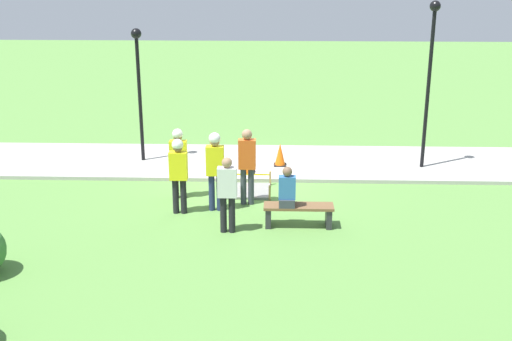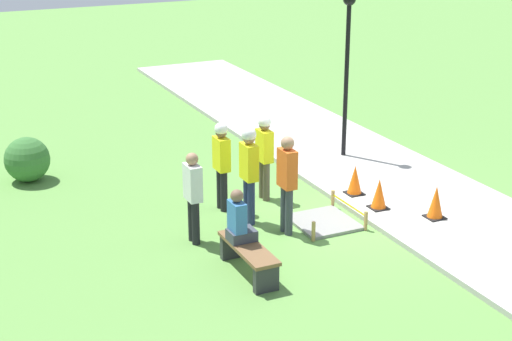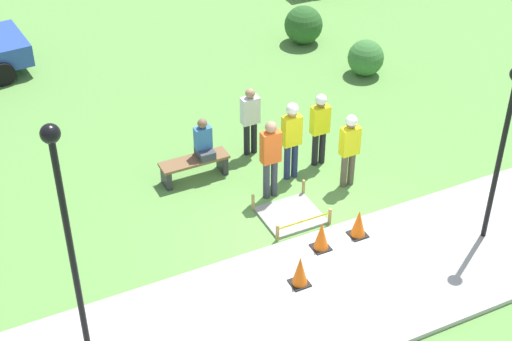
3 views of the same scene
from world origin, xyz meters
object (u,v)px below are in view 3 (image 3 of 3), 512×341
Objects in this scene: park_bench at (194,165)px; worker_supervisor at (350,145)px; traffic_cone_near_patch at (300,271)px; lamppost_far at (65,219)px; worker_assistant at (320,123)px; worker_trainee at (292,134)px; bystander_in_orange_shirt at (271,155)px; person_seated_on_bench at (204,142)px; traffic_cone_far_patch at (321,236)px; lamppost_near at (506,130)px; traffic_cone_sidewalk_edge at (359,223)px; bystander_in_gray_shirt at (250,118)px.

worker_supervisor is at bearing -30.26° from park_bench.
lamppost_far reaches higher than traffic_cone_near_patch.
worker_trainee reaches higher than worker_assistant.
bystander_in_orange_shirt is (-0.70, -0.42, -0.07)m from worker_trainee.
traffic_cone_far_patch is at bearing -73.81° from person_seated_on_bench.
bystander_in_orange_shirt is (1.17, -1.29, 0.71)m from park_bench.
bystander_in_orange_shirt is 4.61m from lamppost_near.
traffic_cone_sidewalk_edge reaches higher than park_bench.
person_seated_on_bench is at bearing 118.48° from traffic_cone_sidewalk_edge.
worker_supervisor is (0.76, 1.64, 0.63)m from traffic_cone_sidewalk_edge.
traffic_cone_near_patch is 0.14× the size of lamppost_far.
lamppost_far is at bearing -149.84° from worker_trainee.
traffic_cone_far_patch is 1.00× the size of traffic_cone_sidewalk_edge.
traffic_cone_near_patch is 4.08m from worker_assistant.
worker_trainee is at bearing 75.16° from traffic_cone_far_patch.
person_seated_on_bench is (-1.81, 3.34, 0.44)m from traffic_cone_sidewalk_edge.
traffic_cone_far_patch is (0.84, 0.69, -0.02)m from traffic_cone_near_patch.
worker_trainee reaches higher than park_bench.
park_bench is at bearing -166.65° from bystander_in_gray_shirt.
worker_assistant is 0.48× the size of lamppost_near.
lamppost_near is (2.20, -1.08, 2.13)m from traffic_cone_sidewalk_edge.
worker_assistant is 1.63m from bystander_in_orange_shirt.
traffic_cone_far_patch is 0.34× the size of worker_supervisor.
lamppost_far is (-7.76, 0.37, 0.42)m from lamppost_near.
traffic_cone_near_patch is 3.52m from worker_trainee.
park_bench is 0.57m from person_seated_on_bench.
lamppost_near reaches higher than bystander_in_gray_shirt.
bystander_in_gray_shirt is at bearing 98.78° from traffic_cone_sidewalk_edge.
lamppost_far is (-3.75, -4.04, 2.11)m from person_seated_on_bench.
traffic_cone_near_patch is 4.01m from park_bench.
bystander_in_gray_shirt reaches higher than park_bench.
lamppost_near is (4.01, -4.42, 1.68)m from person_seated_on_bench.
person_seated_on_bench is at bearing 47.19° from lamppost_far.
lamppost_near is (2.39, -3.49, 1.41)m from worker_trainee.
worker_assistant is 7.26m from lamppost_far.
lamppost_far is (-5.37, -3.12, 1.83)m from worker_trainee.
park_bench is (-2.07, 3.29, -0.06)m from traffic_cone_sidewalk_edge.
traffic_cone_sidewalk_edge is 3.24m from lamppost_near.
traffic_cone_far_patch is 0.32× the size of worker_trainee.
park_bench is 0.87× the size of worker_supervisor.
worker_assistant is at bearing 55.50° from traffic_cone_near_patch.
person_seated_on_bench is 1.64m from bystander_in_orange_shirt.
traffic_cone_sidewalk_edge is 3.73m from bystander_in_gray_shirt.
traffic_cone_far_patch is at bearing -104.84° from worker_trainee.
lamppost_near is (1.59, -3.69, 1.48)m from worker_assistant.
bystander_in_orange_shirt is at bearing 135.22° from lamppost_near.
bystander_in_orange_shirt reaches higher than bystander_in_gray_shirt.
traffic_cone_near_patch is 0.34× the size of bystander_in_orange_shirt.
park_bench is 0.41× the size of lamppost_near.
park_bench is at bearing 132.16° from bystander_in_orange_shirt.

